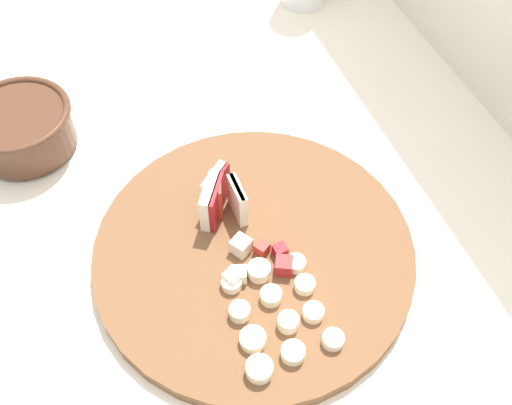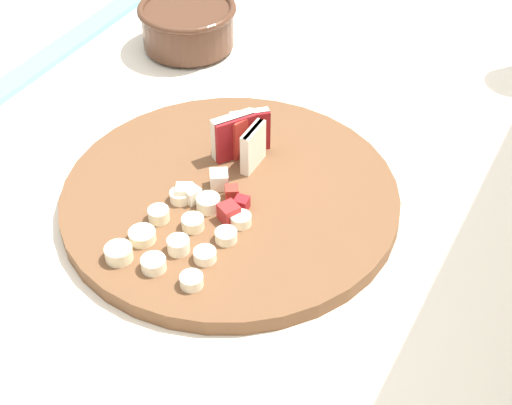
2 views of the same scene
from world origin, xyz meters
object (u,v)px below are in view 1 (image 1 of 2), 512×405
object	(u,v)px
apple_wedge_fan	(220,197)
banana_slice_rows	(275,315)
apple_dice_pile	(255,261)
cutting_board	(254,252)
ceramic_bowl	(21,127)

from	to	relation	value
apple_wedge_fan	banana_slice_rows	world-z (taller)	apple_wedge_fan
apple_dice_pile	banana_slice_rows	xyz separation A→B (m)	(0.07, -0.00, -0.00)
cutting_board	apple_dice_pile	bearing A→B (deg)	-18.68
apple_wedge_fan	apple_dice_pile	distance (m)	0.09
apple_wedge_fan	ceramic_bowl	distance (m)	0.29
cutting_board	ceramic_bowl	xyz separation A→B (m)	(-0.27, -0.22, 0.03)
apple_wedge_fan	apple_dice_pile	bearing A→B (deg)	7.27
apple_wedge_fan	apple_dice_pile	world-z (taller)	apple_wedge_fan
cutting_board	apple_dice_pile	xyz separation A→B (m)	(0.02, -0.01, 0.02)
cutting_board	ceramic_bowl	bearing A→B (deg)	-140.49
ceramic_bowl	apple_dice_pile	bearing A→B (deg)	36.44
banana_slice_rows	ceramic_bowl	distance (m)	0.42
apple_dice_pile	banana_slice_rows	size ratio (longest dim) A/B	0.62
ceramic_bowl	banana_slice_rows	bearing A→B (deg)	30.58
cutting_board	banana_slice_rows	distance (m)	0.09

